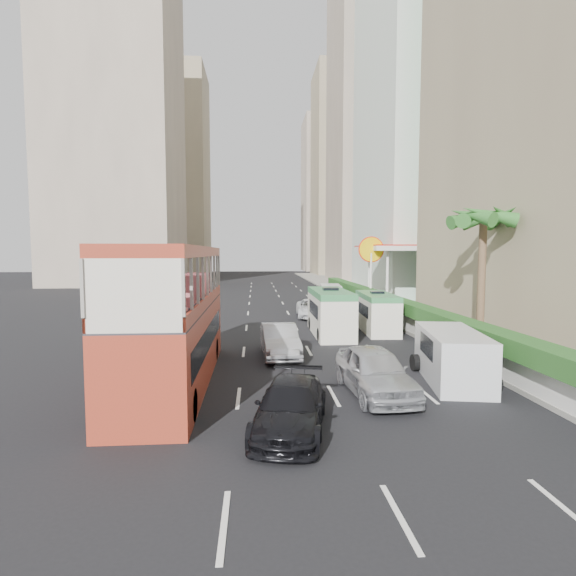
{
  "coord_description": "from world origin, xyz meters",
  "views": [
    {
      "loc": [
        -3.02,
        -16.7,
        4.84
      ],
      "look_at": [
        -1.5,
        4.0,
        3.2
      ],
      "focal_mm": 28.0,
      "sensor_mm": 36.0,
      "label": 1
    }
  ],
  "objects": [
    {
      "name": "minibus_far",
      "position": [
        4.42,
        10.12,
        1.17
      ],
      "size": [
        2.06,
        5.39,
        2.35
      ],
      "primitive_type": "cube",
      "rotation": [
        0.0,
        0.0,
        -0.06
      ],
      "color": "silver",
      "rests_on": "ground"
    },
    {
      "name": "van_asset",
      "position": [
        1.23,
        16.51,
        0.0
      ],
      "size": [
        2.49,
        4.93,
        1.34
      ],
      "primitive_type": "imported",
      "rotation": [
        0.0,
        0.0,
        -0.06
      ],
      "color": "silver",
      "rests_on": "ground"
    },
    {
      "name": "hedge",
      "position": [
        6.2,
        14.0,
        1.53
      ],
      "size": [
        1.1,
        44.0,
        0.7
      ],
      "primitive_type": "cube",
      "color": "#2D6626",
      "rests_on": "kerb_wall"
    },
    {
      "name": "kerb_wall",
      "position": [
        6.2,
        14.0,
        0.68
      ],
      "size": [
        0.3,
        44.0,
        1.0
      ],
      "primitive_type": "cube",
      "color": "silver",
      "rests_on": "sidewalk"
    },
    {
      "name": "tower_far_a",
      "position": [
        17.0,
        82.0,
        22.0
      ],
      "size": [
        14.0,
        14.0,
        44.0
      ],
      "primitive_type": "cube",
      "color": "tan",
      "rests_on": "ground"
    },
    {
      "name": "tower_far_b",
      "position": [
        17.0,
        104.0,
        20.0
      ],
      "size": [
        14.0,
        14.0,
        40.0
      ],
      "primitive_type": "cube",
      "color": "#B2A08C",
      "rests_on": "ground"
    },
    {
      "name": "car_black",
      "position": [
        -2.07,
        -4.81,
        0.0
      ],
      "size": [
        2.65,
        4.74,
        1.3
      ],
      "primitive_type": "imported",
      "rotation": [
        0.0,
        0.0,
        -0.2
      ],
      "color": "black",
      "rests_on": "ground"
    },
    {
      "name": "minibus_near",
      "position": [
        1.38,
        9.22,
        1.32
      ],
      "size": [
        2.02,
        5.98,
        2.64
      ],
      "primitive_type": "cube",
      "rotation": [
        0.0,
        0.0,
        -0.01
      ],
      "color": "silver",
      "rests_on": "ground"
    },
    {
      "name": "panel_van_far",
      "position": [
        4.1,
        25.13,
        0.89
      ],
      "size": [
        2.23,
        4.63,
        1.79
      ],
      "primitive_type": "cube",
      "rotation": [
        0.0,
        0.0,
        -0.1
      ],
      "color": "silver",
      "rests_on": "ground"
    },
    {
      "name": "tower_left_a",
      "position": [
        -24.0,
        55.0,
        26.0
      ],
      "size": [
        18.0,
        18.0,
        52.0
      ],
      "primitive_type": "cube",
      "color": "#B2A08C",
      "rests_on": "ground"
    },
    {
      "name": "palm_tree",
      "position": [
        7.8,
        4.0,
        3.38
      ],
      "size": [
        0.36,
        0.36,
        6.4
      ],
      "primitive_type": "cylinder",
      "color": "brown",
      "rests_on": "sidewalk"
    },
    {
      "name": "ground_plane",
      "position": [
        0.0,
        0.0,
        0.0
      ],
      "size": [
        200.0,
        200.0,
        0.0
      ],
      "primitive_type": "plane",
      "color": "black",
      "rests_on": "ground"
    },
    {
      "name": "double_decker_bus",
      "position": [
        -6.0,
        0.0,
        2.53
      ],
      "size": [
        2.5,
        11.0,
        5.06
      ],
      "primitive_type": "cube",
      "color": "#A93621",
      "rests_on": "ground"
    },
    {
      "name": "tower_mid",
      "position": [
        18.0,
        58.0,
        25.0
      ],
      "size": [
        16.0,
        16.0,
        50.0
      ],
      "primitive_type": "cube",
      "color": "#B2A08C",
      "rests_on": "ground"
    },
    {
      "name": "tower_stripe",
      "position": [
        18.0,
        34.0,
        29.0
      ],
      "size": [
        16.0,
        18.0,
        58.0
      ],
      "primitive_type": "cube",
      "color": "white",
      "rests_on": "ground"
    },
    {
      "name": "car_silver_lane_a",
      "position": [
        -1.9,
        3.94,
        0.0
      ],
      "size": [
        1.81,
        4.6,
        1.49
      ],
      "primitive_type": "imported",
      "rotation": [
        0.0,
        0.0,
        0.05
      ],
      "color": "silver",
      "rests_on": "ground"
    },
    {
      "name": "shell_station",
      "position": [
        10.0,
        23.0,
        2.75
      ],
      "size": [
        6.5,
        8.0,
        5.5
      ],
      "primitive_type": "cube",
      "color": "silver",
      "rests_on": "ground"
    },
    {
      "name": "panel_van_near",
      "position": [
        4.36,
        -0.58,
        0.95
      ],
      "size": [
        2.69,
        5.01,
        1.9
      ],
      "primitive_type": "cube",
      "rotation": [
        0.0,
        0.0,
        -0.17
      ],
      "color": "silver",
      "rests_on": "ground"
    },
    {
      "name": "car_silver_lane_b",
      "position": [
        1.02,
        -1.95,
        0.0
      ],
      "size": [
        2.22,
        4.88,
        1.62
      ],
      "primitive_type": "imported",
      "rotation": [
        0.0,
        0.0,
        0.07
      ],
      "color": "silver",
      "rests_on": "ground"
    },
    {
      "name": "tower_left_b",
      "position": [
        -22.0,
        90.0,
        23.0
      ],
      "size": [
        16.0,
        16.0,
        46.0
      ],
      "primitive_type": "cube",
      "color": "tan",
      "rests_on": "ground"
    },
    {
      "name": "sidewalk",
      "position": [
        9.0,
        25.0,
        0.09
      ],
      "size": [
        6.0,
        120.0,
        0.18
      ],
      "primitive_type": "cube",
      "color": "#99968C",
      "rests_on": "ground"
    }
  ]
}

